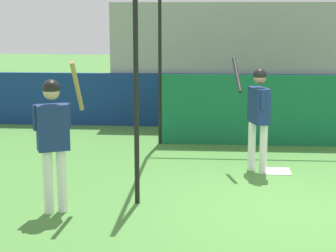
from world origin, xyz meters
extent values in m
plane|color=#477F38|center=(0.00, 0.00, 0.00)|extent=(60.00, 60.00, 0.00)
cube|color=navy|center=(0.00, 5.63, 0.63)|extent=(24.00, 0.12, 1.26)
cube|color=#9E9E99|center=(0.00, 7.29, 1.46)|extent=(7.05, 3.20, 2.91)
cube|color=#1E6B3D|center=(-2.75, 6.09, 1.31)|extent=(0.45, 0.40, 0.10)
cube|color=#1E6B3D|center=(-2.75, 6.27, 1.54)|extent=(0.45, 0.06, 0.40)
cube|color=#1E6B3D|center=(-2.20, 6.09, 1.31)|extent=(0.45, 0.40, 0.10)
cube|color=#1E6B3D|center=(-2.20, 6.27, 1.54)|extent=(0.45, 0.06, 0.40)
cube|color=#1E6B3D|center=(-1.65, 6.09, 1.31)|extent=(0.45, 0.40, 0.10)
cube|color=#1E6B3D|center=(-1.65, 6.27, 1.54)|extent=(0.45, 0.06, 0.40)
cube|color=#1E6B3D|center=(-1.10, 6.09, 1.31)|extent=(0.45, 0.40, 0.10)
cube|color=#1E6B3D|center=(-1.10, 6.27, 1.54)|extent=(0.45, 0.06, 0.40)
cube|color=#1E6B3D|center=(-0.55, 6.09, 1.31)|extent=(0.45, 0.40, 0.10)
cube|color=#1E6B3D|center=(-0.55, 6.27, 1.54)|extent=(0.45, 0.06, 0.40)
cube|color=#1E6B3D|center=(0.00, 6.09, 1.31)|extent=(0.45, 0.40, 0.10)
cube|color=#1E6B3D|center=(0.00, 6.27, 1.54)|extent=(0.45, 0.06, 0.40)
cube|color=#1E6B3D|center=(0.55, 6.09, 1.31)|extent=(0.45, 0.40, 0.10)
cube|color=#1E6B3D|center=(0.55, 6.27, 1.54)|extent=(0.45, 0.06, 0.40)
cube|color=#1E6B3D|center=(1.10, 6.09, 1.31)|extent=(0.45, 0.40, 0.10)
cube|color=#1E6B3D|center=(1.10, 6.27, 1.54)|extent=(0.45, 0.06, 0.40)
cube|color=#1E6B3D|center=(1.65, 6.09, 1.31)|extent=(0.45, 0.40, 0.10)
cube|color=#1E6B3D|center=(1.65, 6.27, 1.54)|extent=(0.45, 0.06, 0.40)
cube|color=#1E6B3D|center=(-2.75, 6.89, 1.71)|extent=(0.45, 0.40, 0.10)
cube|color=#1E6B3D|center=(-2.75, 7.07, 1.94)|extent=(0.45, 0.06, 0.40)
cube|color=#1E6B3D|center=(-2.20, 6.89, 1.71)|extent=(0.45, 0.40, 0.10)
cube|color=#1E6B3D|center=(-2.20, 7.07, 1.94)|extent=(0.45, 0.06, 0.40)
cube|color=#1E6B3D|center=(-1.65, 6.89, 1.71)|extent=(0.45, 0.40, 0.10)
cube|color=#1E6B3D|center=(-1.65, 7.07, 1.94)|extent=(0.45, 0.06, 0.40)
cube|color=#1E6B3D|center=(-1.10, 6.89, 1.71)|extent=(0.45, 0.40, 0.10)
cube|color=#1E6B3D|center=(-1.10, 7.07, 1.94)|extent=(0.45, 0.06, 0.40)
cube|color=#1E6B3D|center=(-0.55, 6.89, 1.71)|extent=(0.45, 0.40, 0.10)
cube|color=#1E6B3D|center=(-0.55, 7.07, 1.94)|extent=(0.45, 0.06, 0.40)
cube|color=#1E6B3D|center=(0.00, 6.89, 1.71)|extent=(0.45, 0.40, 0.10)
cube|color=#1E6B3D|center=(0.00, 7.07, 1.94)|extent=(0.45, 0.06, 0.40)
cube|color=#1E6B3D|center=(0.55, 6.89, 1.71)|extent=(0.45, 0.40, 0.10)
cube|color=#1E6B3D|center=(0.55, 7.07, 1.94)|extent=(0.45, 0.06, 0.40)
cube|color=#1E6B3D|center=(1.10, 6.89, 1.71)|extent=(0.45, 0.40, 0.10)
cube|color=#1E6B3D|center=(1.10, 7.07, 1.94)|extent=(0.45, 0.06, 0.40)
cube|color=#1E6B3D|center=(1.65, 6.89, 1.71)|extent=(0.45, 0.40, 0.10)
cube|color=#1E6B3D|center=(1.65, 7.07, 1.94)|extent=(0.45, 0.06, 0.40)
cube|color=#1E6B3D|center=(-2.75, 7.69, 2.11)|extent=(0.45, 0.40, 0.10)
cube|color=#1E6B3D|center=(-2.75, 7.87, 2.34)|extent=(0.45, 0.06, 0.40)
cube|color=#1E6B3D|center=(-2.20, 7.69, 2.11)|extent=(0.45, 0.40, 0.10)
cube|color=#1E6B3D|center=(-2.20, 7.87, 2.34)|extent=(0.45, 0.06, 0.40)
cube|color=#1E6B3D|center=(-1.65, 7.69, 2.11)|extent=(0.45, 0.40, 0.10)
cube|color=#1E6B3D|center=(-1.65, 7.87, 2.34)|extent=(0.45, 0.06, 0.40)
cube|color=#1E6B3D|center=(-1.10, 7.69, 2.11)|extent=(0.45, 0.40, 0.10)
cube|color=#1E6B3D|center=(-1.10, 7.87, 2.34)|extent=(0.45, 0.06, 0.40)
cube|color=#1E6B3D|center=(-0.55, 7.69, 2.11)|extent=(0.45, 0.40, 0.10)
cube|color=#1E6B3D|center=(-0.55, 7.87, 2.34)|extent=(0.45, 0.06, 0.40)
cube|color=#1E6B3D|center=(0.00, 7.69, 2.11)|extent=(0.45, 0.40, 0.10)
cube|color=#1E6B3D|center=(0.00, 7.87, 2.34)|extent=(0.45, 0.06, 0.40)
cube|color=#1E6B3D|center=(0.55, 7.69, 2.11)|extent=(0.45, 0.40, 0.10)
cube|color=#1E6B3D|center=(0.55, 7.87, 2.34)|extent=(0.45, 0.06, 0.40)
cube|color=#1E6B3D|center=(1.10, 7.69, 2.11)|extent=(0.45, 0.40, 0.10)
cube|color=#1E6B3D|center=(1.10, 7.87, 2.34)|extent=(0.45, 0.06, 0.40)
cube|color=#1E6B3D|center=(1.65, 7.69, 2.11)|extent=(0.45, 0.40, 0.10)
cube|color=#1E6B3D|center=(1.65, 7.87, 2.34)|extent=(0.45, 0.06, 0.40)
cube|color=#1E6B3D|center=(-2.75, 8.49, 2.51)|extent=(0.45, 0.40, 0.10)
cube|color=#1E6B3D|center=(-2.75, 8.67, 2.74)|extent=(0.45, 0.06, 0.40)
cube|color=#1E6B3D|center=(-2.20, 8.49, 2.51)|extent=(0.45, 0.40, 0.10)
cube|color=#1E6B3D|center=(-2.20, 8.67, 2.74)|extent=(0.45, 0.06, 0.40)
cube|color=#1E6B3D|center=(-1.65, 8.49, 2.51)|extent=(0.45, 0.40, 0.10)
cube|color=#1E6B3D|center=(-1.65, 8.67, 2.74)|extent=(0.45, 0.06, 0.40)
cube|color=#1E6B3D|center=(-1.10, 8.49, 2.51)|extent=(0.45, 0.40, 0.10)
cube|color=#1E6B3D|center=(-1.10, 8.67, 2.74)|extent=(0.45, 0.06, 0.40)
cube|color=#1E6B3D|center=(-0.55, 8.49, 2.51)|extent=(0.45, 0.40, 0.10)
cube|color=#1E6B3D|center=(-0.55, 8.67, 2.74)|extent=(0.45, 0.06, 0.40)
cube|color=#1E6B3D|center=(0.00, 8.49, 2.51)|extent=(0.45, 0.40, 0.10)
cube|color=#1E6B3D|center=(0.00, 8.67, 2.74)|extent=(0.45, 0.06, 0.40)
cube|color=#1E6B3D|center=(0.55, 8.49, 2.51)|extent=(0.45, 0.40, 0.10)
cube|color=#1E6B3D|center=(0.55, 8.67, 2.74)|extent=(0.45, 0.06, 0.40)
cube|color=#1E6B3D|center=(1.10, 8.49, 2.51)|extent=(0.45, 0.40, 0.10)
cube|color=#1E6B3D|center=(1.10, 8.67, 2.74)|extent=(0.45, 0.06, 0.40)
cube|color=#1E6B3D|center=(1.65, 8.49, 2.51)|extent=(0.45, 0.40, 0.10)
cube|color=#1E6B3D|center=(1.65, 8.67, 2.74)|extent=(0.45, 0.06, 0.40)
cube|color=#1E6B3D|center=(2.20, 8.49, 2.51)|extent=(0.45, 0.40, 0.10)
cube|color=#1E6B3D|center=(2.20, 8.67, 2.74)|extent=(0.45, 0.06, 0.40)
cylinder|color=black|center=(-2.17, 0.00, 1.51)|extent=(0.07, 0.07, 3.03)
cylinder|color=black|center=(-2.17, 3.77, 1.51)|extent=(0.07, 0.07, 3.03)
cube|color=#14663D|center=(-0.24, 3.75, 0.72)|extent=(3.79, 0.03, 1.44)
cube|color=white|center=(0.01, 1.77, 0.01)|extent=(0.44, 0.44, 0.02)
cylinder|color=white|center=(-0.25, 1.69, 0.42)|extent=(0.16, 0.16, 0.84)
cylinder|color=white|center=(-0.43, 1.86, 0.42)|extent=(0.16, 0.16, 0.84)
cube|color=navy|center=(-0.34, 1.77, 1.14)|extent=(0.36, 0.53, 0.60)
sphere|color=#A37556|center=(-0.34, 1.77, 1.60)|extent=(0.21, 0.21, 0.21)
sphere|color=black|center=(-0.34, 1.77, 1.65)|extent=(0.22, 0.22, 0.22)
cylinder|color=navy|center=(-0.30, 1.52, 1.27)|extent=(0.09, 0.09, 0.33)
cylinder|color=navy|center=(-0.45, 2.00, 1.27)|extent=(0.09, 0.09, 0.33)
cylinder|color=black|center=(-0.71, 1.95, 1.63)|extent=(0.16, 0.74, 0.54)
sphere|color=black|center=(-0.36, 2.00, 1.39)|extent=(0.08, 0.08, 0.08)
cylinder|color=white|center=(-3.30, -0.49, 0.43)|extent=(0.17, 0.17, 0.86)
cylinder|color=white|center=(-3.14, -0.42, 0.43)|extent=(0.17, 0.17, 0.86)
cube|color=navy|center=(-3.22, -0.45, 1.17)|extent=(0.46, 0.37, 0.61)
sphere|color=tan|center=(-3.22, -0.45, 1.64)|extent=(0.22, 0.22, 0.22)
sphere|color=black|center=(-3.22, -0.45, 1.69)|extent=(0.23, 0.23, 0.23)
cylinder|color=navy|center=(-3.43, -0.51, 1.31)|extent=(0.09, 0.09, 0.34)
cylinder|color=navy|center=(-3.04, -0.33, 1.31)|extent=(0.09, 0.09, 0.34)
cylinder|color=#AD7F4C|center=(-2.91, -0.31, 1.70)|extent=(0.06, 0.53, 0.72)
sphere|color=#AD7F4C|center=(-3.15, -0.31, 1.36)|extent=(0.08, 0.08, 0.08)
camera|label=1|loc=(-1.19, -7.55, 2.62)|focal=60.00mm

